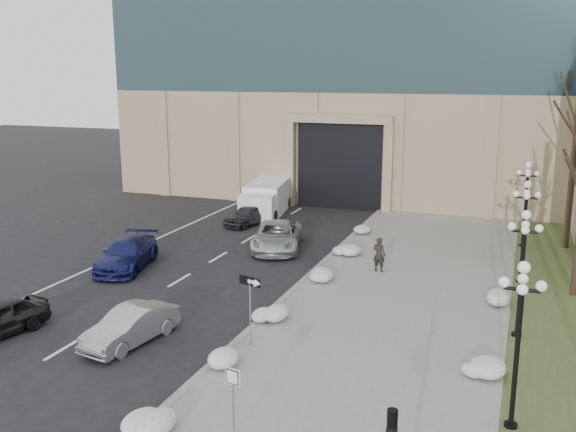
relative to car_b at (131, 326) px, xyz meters
name	(u,v)px	position (x,y,z in m)	size (l,w,h in m)	color
sidewalk	(393,306)	(8.05, 6.77, -0.59)	(9.00, 40.00, 0.12)	gray
curb	(291,293)	(3.55, 6.77, -0.58)	(0.30, 40.00, 0.14)	gray
grass_strip	(565,328)	(14.55, 6.77, -0.60)	(4.00, 40.00, 0.10)	#3D4A25
car_b	(131,326)	(0.00, 0.00, 0.00)	(1.37, 3.94, 1.30)	#95969C
car_c	(127,254)	(-5.26, 7.51, 0.07)	(2.00, 4.92, 1.43)	navy
car_d	(277,236)	(0.38, 13.33, 0.09)	(2.45, 5.31, 1.48)	#BDBDBD
car_e	(248,215)	(-3.38, 17.89, -0.01)	(1.51, 3.74, 1.28)	#2C2D31
pedestrian	(379,254)	(6.49, 10.99, 0.31)	(0.61, 0.40, 1.68)	black
box_truck	(266,199)	(-3.60, 21.41, 0.37)	(3.33, 6.92, 2.11)	white
one_way_sign	(253,290)	(4.29, 1.07, 1.51)	(0.96, 0.45, 2.61)	slate
keep_sign	(233,389)	(6.11, -4.42, 0.90)	(0.45, 0.13, 2.11)	slate
snow_clump_b	(157,418)	(3.86, -4.50, -0.35)	(1.10, 1.60, 0.36)	white
snow_clump_c	(232,356)	(4.10, -0.28, -0.35)	(1.10, 1.60, 0.36)	white
snow_clump_d	(269,313)	(3.80, 3.68, -0.35)	(1.10, 1.60, 0.36)	white
snow_clump_e	(318,276)	(4.17, 8.80, -0.35)	(1.10, 1.60, 0.36)	white
snow_clump_f	(345,251)	(4.20, 13.29, -0.35)	(1.10, 1.60, 0.36)	white
snow_clump_g	(364,232)	(4.17, 17.45, -0.35)	(1.10, 1.60, 0.36)	white
snow_clump_i	(486,367)	(12.01, 1.82, -0.35)	(1.10, 1.60, 0.36)	white
snow_clump_j	(499,302)	(12.10, 8.11, -0.35)	(1.10, 1.60, 0.36)	white
lamppost_a	(519,323)	(12.85, -1.23, 2.42)	(1.18, 1.18, 4.76)	black
lamppost_b	(523,257)	(12.85, 5.27, 2.42)	(1.18, 1.18, 4.76)	black
lamppost_c	(525,218)	(12.85, 11.77, 2.42)	(1.18, 1.18, 4.76)	black
lamppost_d	(526,193)	(12.85, 18.27, 2.42)	(1.18, 1.18, 4.76)	black
tree_far	(576,136)	(15.05, 18.77, 5.50)	(3.20, 3.20, 9.50)	black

